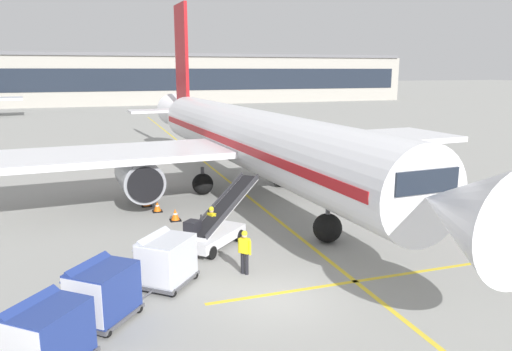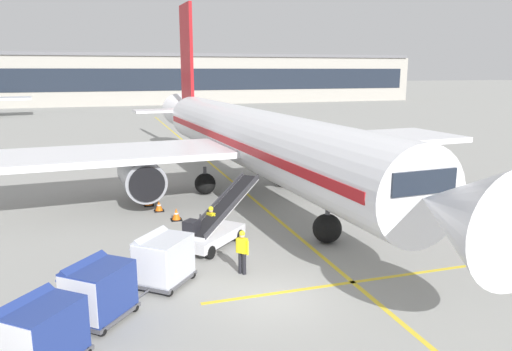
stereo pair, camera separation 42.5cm
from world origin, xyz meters
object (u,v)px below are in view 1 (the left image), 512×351
at_px(belt_loader, 214,228).
at_px(ground_crew_by_carts, 168,264).
at_px(baggage_cart_third, 46,334).
at_px(ground_crew_by_loader, 245,249).
at_px(baggage_cart_second, 102,291).
at_px(ground_crew_marshaller, 212,223).
at_px(safety_cone_engine_keepout, 147,201).
at_px(safety_cone_nose_mark, 175,215).
at_px(baggage_cart_lead, 165,259).
at_px(parked_airplane, 247,139).
at_px(safety_cone_wingtip, 157,207).

height_order(belt_loader, ground_crew_by_carts, belt_loader).
xyz_separation_m(baggage_cart_third, ground_crew_by_loader, (6.68, 4.22, -0.00)).
bearing_deg(belt_loader, ground_crew_by_carts, -123.54).
bearing_deg(baggage_cart_second, ground_crew_by_carts, 32.95).
xyz_separation_m(ground_crew_marshaller, safety_cone_engine_keepout, (-2.11, 7.27, -0.68)).
bearing_deg(baggage_cart_third, ground_crew_by_loader, 32.27).
xyz_separation_m(baggage_cart_second, safety_cone_nose_mark, (3.84, 9.67, -0.69)).
distance_m(baggage_cart_lead, baggage_cart_second, 3.01).
bearing_deg(belt_loader, ground_crew_by_loader, -84.44).
height_order(ground_crew_by_loader, ground_crew_by_carts, same).
height_order(parked_airplane, ground_crew_marshaller, parked_airplane).
xyz_separation_m(baggage_cart_lead, ground_crew_marshaller, (2.59, 3.67, -0.00)).
height_order(belt_loader, baggage_cart_second, belt_loader).
distance_m(baggage_cart_third, ground_crew_by_carts, 5.21).
bearing_deg(ground_crew_by_loader, ground_crew_marshaller, 96.43).
bearing_deg(safety_cone_nose_mark, parked_airplane, 39.21).
bearing_deg(safety_cone_wingtip, baggage_cart_second, -105.26).
xyz_separation_m(baggage_cart_second, ground_crew_by_loader, (5.25, 2.02, -0.00)).
bearing_deg(safety_cone_engine_keepout, baggage_cart_third, -105.36).
relative_size(baggage_cart_third, safety_cone_nose_mark, 4.10).
bearing_deg(parked_airplane, ground_crew_marshaller, -117.48).
relative_size(baggage_cart_lead, baggage_cart_third, 1.00).
bearing_deg(belt_loader, baggage_cart_second, -131.96).
height_order(parked_airplane, baggage_cart_third, parked_airplane).
bearing_deg(safety_cone_engine_keepout, safety_cone_nose_mark, -71.15).
relative_size(baggage_cart_lead, safety_cone_nose_mark, 4.10).
relative_size(baggage_cart_third, ground_crew_by_loader, 1.50).
height_order(ground_crew_by_carts, safety_cone_wingtip, ground_crew_by_carts).
xyz_separation_m(baggage_cart_second, baggage_cart_third, (-1.43, -2.20, 0.00)).
xyz_separation_m(belt_loader, ground_crew_by_carts, (-2.65, -4.00, 0.18)).
distance_m(baggage_cart_lead, safety_cone_wingtip, 9.68).
distance_m(baggage_cart_third, ground_crew_by_loader, 7.90).
distance_m(parked_airplane, belt_loader, 9.93).
height_order(baggage_cart_lead, ground_crew_by_carts, baggage_cart_lead).
distance_m(parked_airplane, baggage_cart_lead, 14.10).
height_order(parked_airplane, belt_loader, parked_airplane).
bearing_deg(baggage_cart_third, safety_cone_nose_mark, 66.04).
bearing_deg(ground_crew_marshaller, baggage_cart_lead, -125.27).
bearing_deg(ground_crew_by_carts, safety_cone_nose_mark, 79.11).
bearing_deg(belt_loader, baggage_cart_third, -129.62).
xyz_separation_m(parked_airplane, ground_crew_by_loader, (-3.93, -12.01, -2.49)).
xyz_separation_m(baggage_cart_lead, safety_cone_wingtip, (0.92, 9.61, -0.71)).
relative_size(belt_loader, ground_crew_by_loader, 2.73).
height_order(baggage_cart_lead, safety_cone_wingtip, baggage_cart_lead).
bearing_deg(safety_cone_engine_keepout, parked_airplane, 9.59).
distance_m(baggage_cart_third, safety_cone_nose_mark, 13.00).
xyz_separation_m(ground_crew_marshaller, safety_cone_wingtip, (-1.67, 5.95, -0.71)).
bearing_deg(baggage_cart_second, parked_airplane, 56.78).
bearing_deg(ground_crew_by_carts, parked_airplane, 61.14).
relative_size(safety_cone_engine_keepout, safety_cone_wingtip, 1.07).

